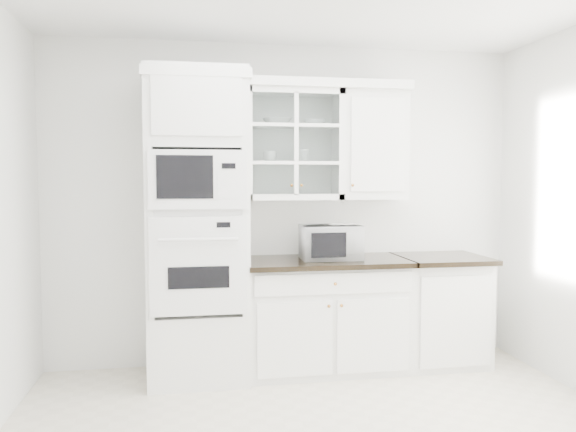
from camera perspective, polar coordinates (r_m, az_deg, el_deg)
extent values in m
cube|color=white|center=(4.80, -0.21, 1.15)|extent=(4.00, 0.02, 2.70)
cube|color=white|center=(4.43, -9.14, -1.07)|extent=(0.76, 0.65, 2.40)
cube|color=white|center=(4.13, -9.06, -5.06)|extent=(0.70, 0.03, 0.72)
cube|color=black|center=(4.12, -9.05, -6.19)|extent=(0.44, 0.01, 0.16)
cube|color=white|center=(4.08, -9.15, 3.65)|extent=(0.70, 0.03, 0.43)
cube|color=black|center=(4.06, -10.43, 3.92)|extent=(0.40, 0.01, 0.31)
cube|color=white|center=(4.70, 3.81, -10.13)|extent=(1.30, 0.60, 0.88)
cube|color=black|center=(4.58, 3.93, -4.64)|extent=(1.32, 0.67, 0.04)
cube|color=white|center=(5.03, 15.11, -9.35)|extent=(0.70, 0.60, 0.88)
cube|color=black|center=(4.91, 15.38, -4.20)|extent=(0.72, 0.67, 0.04)
cube|color=white|center=(4.65, 0.47, 7.23)|extent=(0.80, 0.33, 0.90)
cube|color=white|center=(4.65, 0.47, 5.38)|extent=(0.74, 0.29, 0.02)
cube|color=white|center=(4.67, 0.48, 9.06)|extent=(0.74, 0.29, 0.02)
cube|color=white|center=(4.82, 8.46, 7.07)|extent=(0.55, 0.33, 0.90)
cube|color=white|center=(4.67, -0.77, 13.21)|extent=(2.14, 0.38, 0.07)
imported|color=white|center=(4.58, 4.32, -2.64)|extent=(0.49, 0.42, 0.28)
imported|color=white|center=(4.65, -1.12, 9.56)|extent=(0.25, 0.25, 0.06)
imported|color=white|center=(4.71, 2.72, 9.45)|extent=(0.19, 0.19, 0.05)
imported|color=white|center=(4.60, -1.86, 6.06)|extent=(0.12, 0.12, 0.09)
imported|color=white|center=(4.67, 1.48, 6.14)|extent=(0.14, 0.14, 0.11)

